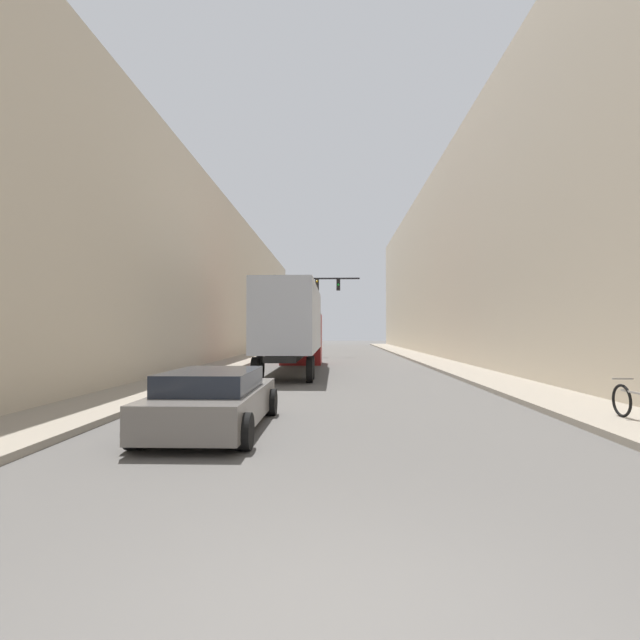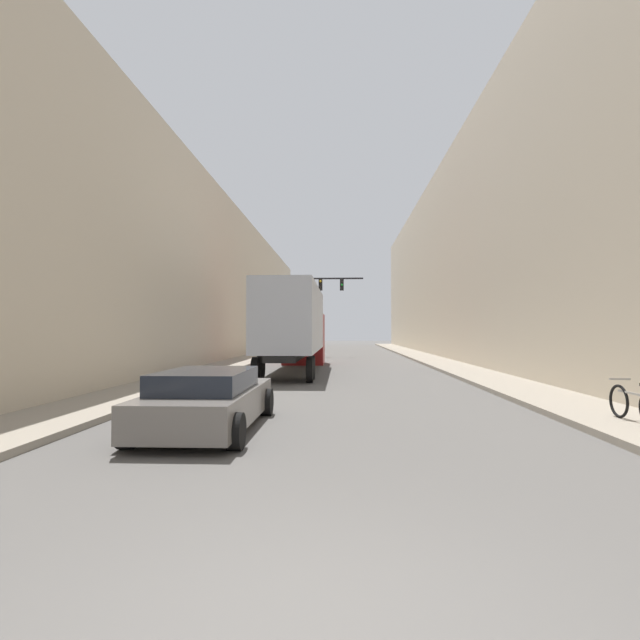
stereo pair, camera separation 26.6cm
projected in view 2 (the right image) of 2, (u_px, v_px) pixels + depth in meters
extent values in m
plane|color=#565451|center=(309.00, 634.00, 3.33)|extent=(200.00, 200.00, 0.00)
cube|color=gray|center=(433.00, 360.00, 33.02)|extent=(2.37, 80.00, 0.15)
cube|color=gray|center=(246.00, 360.00, 33.57)|extent=(2.37, 80.00, 0.15)
cube|color=beige|center=(496.00, 254.00, 32.99)|extent=(6.00, 80.00, 14.30)
cube|color=beige|center=(186.00, 279.00, 33.88)|extent=(6.00, 80.00, 11.10)
cube|color=#B2B7C1|center=(293.00, 319.00, 23.76)|extent=(2.44, 10.70, 3.00)
cube|color=black|center=(293.00, 353.00, 23.73)|extent=(1.22, 10.70, 0.24)
cube|color=maroon|center=(304.00, 339.00, 30.56)|extent=(2.44, 2.96, 3.04)
cylinder|color=black|center=(256.00, 370.00, 19.62)|extent=(0.25, 1.00, 1.00)
cylinder|color=black|center=(310.00, 370.00, 19.52)|extent=(0.25, 1.00, 1.00)
cylinder|color=black|center=(261.00, 367.00, 20.82)|extent=(0.25, 1.00, 1.00)
cylinder|color=black|center=(312.00, 368.00, 20.72)|extent=(0.25, 1.00, 1.00)
cylinder|color=black|center=(287.00, 356.00, 30.58)|extent=(0.25, 1.00, 1.00)
cylinder|color=black|center=(321.00, 356.00, 30.49)|extent=(0.25, 1.00, 1.00)
cube|color=slate|center=(209.00, 405.00, 10.30)|extent=(1.87, 4.80, 0.65)
cube|color=#1E232D|center=(206.00, 380.00, 10.07)|extent=(1.65, 2.64, 0.40)
cylinder|color=black|center=(190.00, 402.00, 12.03)|extent=(0.25, 0.64, 0.64)
cylinder|color=black|center=(267.00, 402.00, 11.95)|extent=(0.25, 0.64, 0.64)
cylinder|color=black|center=(127.00, 430.00, 8.54)|extent=(0.25, 0.64, 0.64)
cylinder|color=black|center=(236.00, 431.00, 8.46)|extent=(0.25, 0.64, 0.64)
cylinder|color=black|center=(278.00, 316.00, 39.86)|extent=(0.20, 0.20, 6.51)
cube|color=black|center=(321.00, 279.00, 39.77)|extent=(6.80, 0.12, 0.12)
cube|color=black|center=(299.00, 285.00, 39.84)|extent=(0.30, 0.24, 0.90)
sphere|color=green|center=(299.00, 285.00, 39.70)|extent=(0.18, 0.18, 0.18)
cube|color=black|center=(321.00, 285.00, 39.76)|extent=(0.30, 0.24, 0.90)
sphere|color=gold|center=(320.00, 281.00, 39.63)|extent=(0.18, 0.18, 0.18)
cube|color=black|center=(342.00, 285.00, 39.68)|extent=(0.30, 0.24, 0.90)
sphere|color=green|center=(342.00, 285.00, 39.54)|extent=(0.18, 0.18, 0.18)
torus|color=black|center=(619.00, 401.00, 10.75)|extent=(0.06, 0.72, 0.72)
cube|color=gray|center=(634.00, 394.00, 10.20)|extent=(0.04, 1.11, 0.04)
cube|color=gray|center=(620.00, 379.00, 10.71)|extent=(0.44, 0.04, 0.04)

